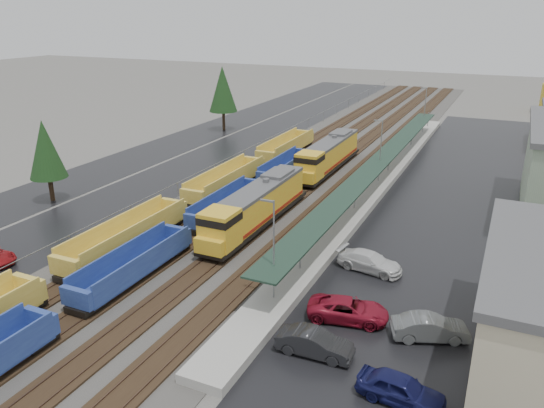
% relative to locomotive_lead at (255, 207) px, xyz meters
% --- Properties ---
extents(ballast_strip, '(20.00, 160.00, 0.08)m').
position_rel_locomotive_lead_xyz_m(ballast_strip, '(-2.00, 27.94, -2.23)').
color(ballast_strip, '#302D2B').
rests_on(ballast_strip, ground).
extents(trackbed, '(14.60, 160.00, 0.22)m').
position_rel_locomotive_lead_xyz_m(trackbed, '(-2.00, 27.94, -2.11)').
color(trackbed, black).
rests_on(trackbed, ground).
extents(west_parking_lot, '(10.00, 160.00, 0.02)m').
position_rel_locomotive_lead_xyz_m(west_parking_lot, '(-17.00, 27.94, -2.26)').
color(west_parking_lot, black).
rests_on(west_parking_lot, ground).
extents(west_road, '(9.00, 160.00, 0.02)m').
position_rel_locomotive_lead_xyz_m(west_road, '(-27.00, 27.94, -2.26)').
color(west_road, black).
rests_on(west_road, ground).
extents(east_commuter_lot, '(16.00, 100.00, 0.02)m').
position_rel_locomotive_lead_xyz_m(east_commuter_lot, '(17.00, 17.94, -2.26)').
color(east_commuter_lot, black).
rests_on(east_commuter_lot, ground).
extents(station_platform, '(3.00, 80.00, 8.00)m').
position_rel_locomotive_lead_xyz_m(station_platform, '(7.50, 17.95, -1.53)').
color(station_platform, '#9E9B93').
rests_on(station_platform, ground).
extents(chainlink_fence, '(0.08, 160.04, 2.02)m').
position_rel_locomotive_lead_xyz_m(chainlink_fence, '(-11.50, 26.38, -0.66)').
color(chainlink_fence, gray).
rests_on(chainlink_fence, ground).
extents(tree_west_near, '(3.96, 3.96, 9.00)m').
position_rel_locomotive_lead_xyz_m(tree_west_near, '(-24.00, -2.06, 3.55)').
color(tree_west_near, '#332316').
rests_on(tree_west_near, ground).
extents(tree_west_far, '(4.84, 4.84, 11.00)m').
position_rel_locomotive_lead_xyz_m(tree_west_far, '(-25.00, 37.94, 4.86)').
color(tree_west_far, '#332316').
rests_on(tree_west_far, ground).
extents(locomotive_lead, '(2.83, 18.63, 4.22)m').
position_rel_locomotive_lead_xyz_m(locomotive_lead, '(0.00, 0.00, 0.00)').
color(locomotive_lead, black).
rests_on(locomotive_lead, ground).
extents(locomotive_trail, '(2.83, 18.63, 4.22)m').
position_rel_locomotive_lead_xyz_m(locomotive_trail, '(0.00, 21.00, 0.00)').
color(locomotive_trail, black).
rests_on(locomotive_trail, ground).
extents(well_string_yellow, '(2.83, 85.38, 2.51)m').
position_rel_locomotive_lead_xyz_m(well_string_yellow, '(-8.00, -8.92, -1.04)').
color(well_string_yellow, gold).
rests_on(well_string_yellow, ground).
extents(well_string_blue, '(2.58, 72.84, 2.29)m').
position_rel_locomotive_lead_xyz_m(well_string_blue, '(-4.00, -13.02, -1.12)').
color(well_string_blue, navy).
rests_on(well_string_blue, ground).
extents(parked_car_east_a, '(1.83, 4.82, 1.57)m').
position_rel_locomotive_lead_xyz_m(parked_car_east_a, '(12.11, -16.16, -1.48)').
color(parked_car_east_a, black).
rests_on(parked_car_east_a, ground).
extents(parked_car_east_b, '(3.49, 5.84, 1.52)m').
position_rel_locomotive_lead_xyz_m(parked_car_east_b, '(12.82, -11.57, -1.51)').
color(parked_car_east_b, maroon).
rests_on(parked_car_east_b, ground).
extents(parked_car_east_c, '(2.96, 5.59, 1.54)m').
position_rel_locomotive_lead_xyz_m(parked_car_east_c, '(12.26, -3.83, -1.50)').
color(parked_car_east_c, silver).
rests_on(parked_car_east_c, ground).
extents(parked_car_east_d, '(2.41, 4.92, 1.62)m').
position_rel_locomotive_lead_xyz_m(parked_car_east_d, '(17.77, -18.17, -1.46)').
color(parked_car_east_d, '#131548').
rests_on(parked_car_east_d, ground).
extents(parked_car_east_e, '(3.39, 5.15, 1.60)m').
position_rel_locomotive_lead_xyz_m(parked_car_east_e, '(18.24, -11.55, -1.47)').
color(parked_car_east_e, '#585B5D').
rests_on(parked_car_east_e, ground).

